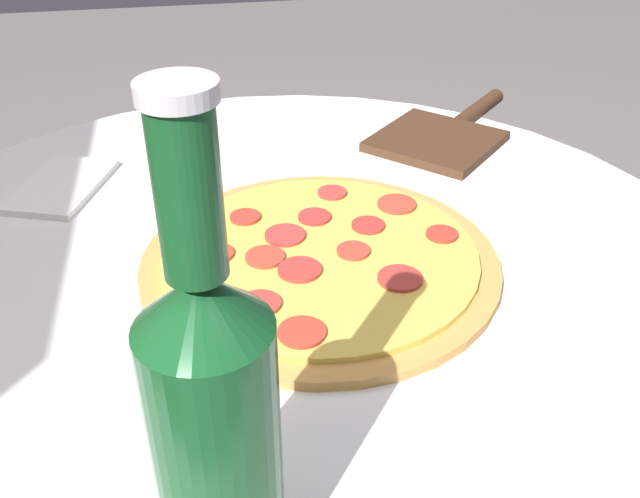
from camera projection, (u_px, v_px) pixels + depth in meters
table at (286, 394)px, 0.80m from camera, size 0.91×0.91×0.73m
pizza at (320, 259)px, 0.69m from camera, size 0.35×0.35×0.02m
beer_bottle at (214, 423)px, 0.37m from camera, size 0.07×0.07×0.30m
pizza_paddle at (445, 135)px, 0.95m from camera, size 0.25×0.25×0.02m
napkin at (62, 186)px, 0.83m from camera, size 0.16×0.13×0.01m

